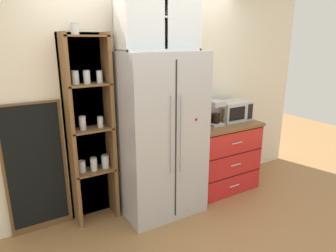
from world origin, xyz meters
TOP-DOWN VIEW (x-y plane):
  - ground_plane at (0.00, 0.00)m, footprint 10.69×10.69m
  - wall_back_cream at (0.00, 0.40)m, footprint 4.99×0.10m
  - refrigerator at (0.00, 0.03)m, footprint 0.91×0.67m
  - pantry_shelf_column at (-0.73, 0.29)m, footprint 0.50×0.28m
  - counter_cabinet at (0.96, 0.07)m, footprint 0.95×0.59m
  - microwave at (1.16, 0.12)m, footprint 0.44×0.33m
  - coffee_maker at (0.81, 0.08)m, footprint 0.17×0.20m
  - mug_red at (0.66, 0.06)m, footprint 0.12×0.09m
  - mug_sage at (0.96, 0.02)m, footprint 0.11×0.07m
  - bottle_green at (0.56, 0.04)m, footprint 0.06×0.06m
  - bottle_amber at (0.96, 0.05)m, footprint 0.07×0.07m
  - upper_cabinet at (0.00, 0.07)m, footprint 0.87×0.32m
  - chalkboard_menu at (-1.30, 0.33)m, footprint 0.60×0.04m

SIDE VIEW (x-z plane):
  - ground_plane at x=0.00m, z-range 0.00..0.00m
  - counter_cabinet at x=0.96m, z-range 0.00..0.93m
  - chalkboard_menu at x=-1.30m, z-range 0.00..1.39m
  - refrigerator at x=0.00m, z-range 0.00..1.86m
  - mug_sage at x=0.96m, z-range 0.92..1.00m
  - mug_red at x=0.66m, z-range 0.92..1.02m
  - bottle_amber at x=0.96m, z-range 0.91..1.18m
  - microwave at x=1.16m, z-range 0.92..1.18m
  - pantry_shelf_column at x=-0.73m, z-range 0.00..2.11m
  - bottle_green at x=0.56m, z-range 0.91..1.21m
  - coffee_maker at x=0.81m, z-range 0.92..1.23m
  - wall_back_cream at x=0.00m, z-range 0.00..2.55m
  - upper_cabinet at x=0.00m, z-range 1.85..2.51m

